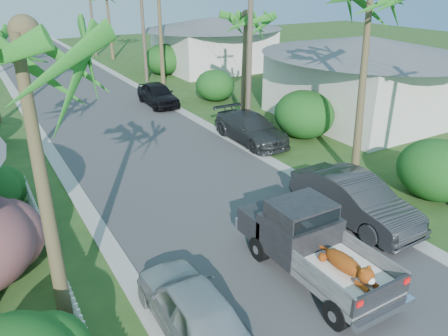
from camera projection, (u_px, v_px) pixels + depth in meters
ground at (345, 314)px, 11.12m from camera, size 120.00×120.00×0.00m
road at (88, 98)px, 30.83m from camera, size 8.00×100.00×0.02m
curb_left at (23, 106)px, 28.82m from camera, size 0.60×100.00×0.06m
curb_right at (145, 91)px, 32.83m from camera, size 0.60×100.00×0.06m
pickup_truck at (306, 239)px, 12.45m from camera, size 1.98×5.12×2.06m
parked_car_rn at (354, 199)px, 15.09m from camera, size 1.82×4.96×1.62m
parked_car_rm at (251, 128)px, 22.49m from camera, size 2.03×4.95×1.44m
parked_car_rf at (158, 94)px, 28.92m from camera, size 1.87×4.38×1.47m
parked_car_ln at (192, 307)px, 10.36m from camera, size 1.69×4.09×1.39m
palm_l_a at (14, 34)px, 7.82m from camera, size 4.40×4.40×8.20m
palm_r_b at (245, 16)px, 23.64m from camera, size 4.40×4.40×7.20m
shrub_r_a at (437, 170)px, 16.57m from camera, size 2.80×3.08×2.30m
shrub_r_b at (304, 114)px, 22.93m from camera, size 3.00×3.30×2.50m
shrub_r_c at (215, 85)px, 29.97m from camera, size 2.60×2.86×2.10m
shrub_r_d at (163, 59)px, 37.98m from camera, size 3.20×3.52×2.60m
picket_fence at (54, 258)px, 12.46m from camera, size 0.10×11.00×1.00m
house_right_near at (362, 81)px, 25.75m from camera, size 8.00×9.00×4.80m
house_right_far at (213, 45)px, 39.98m from camera, size 9.00×8.00×4.60m
utility_pole_b at (250, 47)px, 22.14m from camera, size 1.60×0.26×9.00m
utility_pole_c at (143, 23)px, 33.96m from camera, size 1.60×0.26×9.00m
utility_pole_d at (91, 11)px, 45.79m from camera, size 1.60×0.26×9.00m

